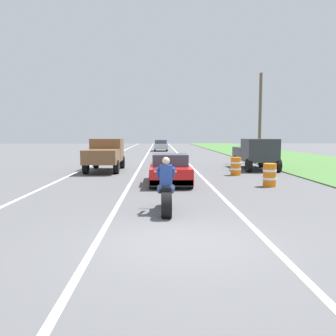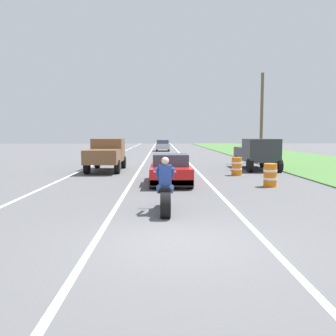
{
  "view_description": "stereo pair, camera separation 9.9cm",
  "coord_description": "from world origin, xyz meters",
  "px_view_note": "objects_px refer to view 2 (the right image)",
  "views": [
    {
      "loc": [
        -0.49,
        -7.27,
        2.26
      ],
      "look_at": [
        -0.14,
        5.93,
        1.0
      ],
      "focal_mm": 37.82,
      "sensor_mm": 36.0,
      "label": 1
    },
    {
      "loc": [
        -0.39,
        -7.27,
        2.26
      ],
      "look_at": [
        -0.14,
        5.93,
        1.0
      ],
      "focal_mm": 37.82,
      "sensor_mm": 36.0,
      "label": 2
    }
  ],
  "objects_px": {
    "sports_car_red": "(170,170)",
    "pickup_truck_left_lane_brown": "(106,153)",
    "motorcycle_with_rider": "(165,193)",
    "pickup_truck_right_shoulder_dark_grey": "(257,152)",
    "construction_barrel_nearest": "(270,175)",
    "construction_barrel_mid": "(237,166)",
    "distant_car_far_ahead": "(163,145)"
  },
  "relations": [
    {
      "from": "pickup_truck_right_shoulder_dark_grey",
      "to": "sports_car_red",
      "type": "bearing_deg",
      "value": -131.79
    },
    {
      "from": "pickup_truck_right_shoulder_dark_grey",
      "to": "pickup_truck_left_lane_brown",
      "type": "bearing_deg",
      "value": -175.98
    },
    {
      "from": "construction_barrel_mid",
      "to": "construction_barrel_nearest",
      "type": "bearing_deg",
      "value": -82.65
    },
    {
      "from": "pickup_truck_left_lane_brown",
      "to": "pickup_truck_right_shoulder_dark_grey",
      "type": "bearing_deg",
      "value": 4.02
    },
    {
      "from": "distant_car_far_ahead",
      "to": "construction_barrel_nearest",
      "type": "bearing_deg",
      "value": -82.15
    },
    {
      "from": "pickup_truck_left_lane_brown",
      "to": "construction_barrel_nearest",
      "type": "xyz_separation_m",
      "value": [
        8.11,
        -6.75,
        -0.6
      ]
    },
    {
      "from": "pickup_truck_right_shoulder_dark_grey",
      "to": "construction_barrel_mid",
      "type": "height_order",
      "value": "pickup_truck_right_shoulder_dark_grey"
    },
    {
      "from": "sports_car_red",
      "to": "pickup_truck_left_lane_brown",
      "type": "height_order",
      "value": "pickup_truck_left_lane_brown"
    },
    {
      "from": "sports_car_red",
      "to": "construction_barrel_nearest",
      "type": "xyz_separation_m",
      "value": [
        4.3,
        -1.04,
        -0.13
      ]
    },
    {
      "from": "motorcycle_with_rider",
      "to": "construction_barrel_nearest",
      "type": "xyz_separation_m",
      "value": [
        4.6,
        5.09,
        -0.09
      ]
    },
    {
      "from": "sports_car_red",
      "to": "pickup_truck_right_shoulder_dark_grey",
      "type": "xyz_separation_m",
      "value": [
        5.71,
        6.39,
        0.48
      ]
    },
    {
      "from": "motorcycle_with_rider",
      "to": "pickup_truck_right_shoulder_dark_grey",
      "type": "relative_size",
      "value": 0.46
    },
    {
      "from": "construction_barrel_mid",
      "to": "distant_car_far_ahead",
      "type": "height_order",
      "value": "distant_car_far_ahead"
    },
    {
      "from": "pickup_truck_left_lane_brown",
      "to": "construction_barrel_nearest",
      "type": "height_order",
      "value": "pickup_truck_left_lane_brown"
    },
    {
      "from": "pickup_truck_left_lane_brown",
      "to": "distant_car_far_ahead",
      "type": "height_order",
      "value": "pickup_truck_left_lane_brown"
    },
    {
      "from": "motorcycle_with_rider",
      "to": "distant_car_far_ahead",
      "type": "relative_size",
      "value": 0.55
    },
    {
      "from": "pickup_truck_right_shoulder_dark_grey",
      "to": "motorcycle_with_rider",
      "type": "bearing_deg",
      "value": -115.68
    },
    {
      "from": "sports_car_red",
      "to": "construction_barrel_mid",
      "type": "distance_m",
      "value": 4.94
    },
    {
      "from": "construction_barrel_nearest",
      "to": "construction_barrel_mid",
      "type": "height_order",
      "value": "same"
    },
    {
      "from": "sports_car_red",
      "to": "distant_car_far_ahead",
      "type": "height_order",
      "value": "distant_car_far_ahead"
    },
    {
      "from": "construction_barrel_nearest",
      "to": "construction_barrel_mid",
      "type": "distance_m",
      "value": 4.29
    },
    {
      "from": "motorcycle_with_rider",
      "to": "pickup_truck_left_lane_brown",
      "type": "height_order",
      "value": "pickup_truck_left_lane_brown"
    },
    {
      "from": "sports_car_red",
      "to": "pickup_truck_left_lane_brown",
      "type": "bearing_deg",
      "value": 123.7
    },
    {
      "from": "motorcycle_with_rider",
      "to": "sports_car_red",
      "type": "xyz_separation_m",
      "value": [
        0.31,
        6.12,
        0.04
      ]
    },
    {
      "from": "sports_car_red",
      "to": "pickup_truck_left_lane_brown",
      "type": "xyz_separation_m",
      "value": [
        -3.82,
        5.72,
        0.48
      ]
    },
    {
      "from": "pickup_truck_right_shoulder_dark_grey",
      "to": "distant_car_far_ahead",
      "type": "height_order",
      "value": "pickup_truck_right_shoulder_dark_grey"
    },
    {
      "from": "pickup_truck_left_lane_brown",
      "to": "construction_barrel_nearest",
      "type": "distance_m",
      "value": 10.57
    },
    {
      "from": "motorcycle_with_rider",
      "to": "construction_barrel_nearest",
      "type": "relative_size",
      "value": 2.21
    },
    {
      "from": "motorcycle_with_rider",
      "to": "sports_car_red",
      "type": "bearing_deg",
      "value": 87.13
    },
    {
      "from": "pickup_truck_right_shoulder_dark_grey",
      "to": "distant_car_far_ahead",
      "type": "distance_m",
      "value": 26.03
    },
    {
      "from": "motorcycle_with_rider",
      "to": "pickup_truck_right_shoulder_dark_grey",
      "type": "distance_m",
      "value": 13.89
    },
    {
      "from": "sports_car_red",
      "to": "construction_barrel_mid",
      "type": "relative_size",
      "value": 4.3
    }
  ]
}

